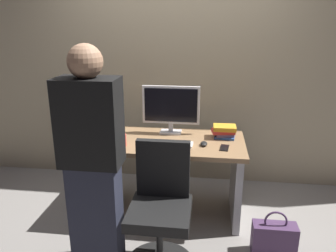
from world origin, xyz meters
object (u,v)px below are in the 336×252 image
object	(u,v)px
office_chair	(161,213)
person_at_desk	(93,165)
desk	(169,163)
keyboard	(168,144)
handbag	(274,238)
monitor	(171,107)
cup_by_monitor	(119,128)
mouse	(204,144)
cup_near_keyboard	(122,140)
book_stack	(224,131)
cell_phone	(224,148)

from	to	relation	value
office_chair	person_at_desk	xyz separation A→B (m)	(-0.44, -0.13, 0.41)
desk	keyboard	size ratio (longest dim) A/B	3.17
keyboard	handbag	world-z (taller)	keyboard
desk	monitor	world-z (taller)	monitor
handbag	cup_by_monitor	bearing A→B (deg)	155.17
person_at_desk	monitor	world-z (taller)	person_at_desk
desk	handbag	distance (m)	1.09
mouse	handbag	world-z (taller)	mouse
keyboard	handbag	bearing A→B (deg)	-20.27
monitor	cup_near_keyboard	world-z (taller)	monitor
office_chair	cup_by_monitor	xyz separation A→B (m)	(-0.53, 0.85, 0.35)
person_at_desk	cup_by_monitor	world-z (taller)	person_at_desk
person_at_desk	mouse	distance (m)	1.04
cup_near_keyboard	mouse	bearing A→B (deg)	7.53
monitor	mouse	xyz separation A→B (m)	(0.32, -0.30, -0.24)
cup_near_keyboard	cup_by_monitor	size ratio (longest dim) A/B	1.11
keyboard	book_stack	size ratio (longest dim) A/B	1.92
mouse	desk	bearing A→B (deg)	163.23
person_at_desk	cell_phone	xyz separation A→B (m)	(0.90, 0.70, -0.10)
cup_near_keyboard	monitor	bearing A→B (deg)	46.49
monitor	cup_by_monitor	size ratio (longest dim) A/B	5.72
cell_phone	cup_by_monitor	bearing A→B (deg)	171.78
cup_near_keyboard	person_at_desk	bearing A→B (deg)	-92.53
book_stack	person_at_desk	bearing A→B (deg)	-133.09
desk	book_stack	distance (m)	0.59
handbag	cell_phone	bearing A→B (deg)	137.80
mouse	cup_by_monitor	size ratio (longest dim) A/B	1.06
desk	person_at_desk	distance (m)	0.99
mouse	cup_near_keyboard	bearing A→B (deg)	-172.47
office_chair	handbag	world-z (taller)	office_chair
cell_phone	handbag	distance (m)	0.81
monitor	keyboard	world-z (taller)	monitor
office_chair	monitor	size ratio (longest dim) A/B	1.74
keyboard	cell_phone	world-z (taller)	keyboard
mouse	cell_phone	xyz separation A→B (m)	(0.18, -0.04, -0.01)
person_at_desk	monitor	size ratio (longest dim) A/B	3.03
cup_by_monitor	handbag	world-z (taller)	cup_by_monitor
desk	cup_by_monitor	bearing A→B (deg)	164.09
cup_by_monitor	cell_phone	size ratio (longest dim) A/B	0.66
book_stack	handbag	xyz separation A→B (m)	(0.40, -0.63, -0.66)
keyboard	cup_near_keyboard	world-z (taller)	cup_near_keyboard
cup_near_keyboard	cup_by_monitor	distance (m)	0.35
keyboard	cup_by_monitor	world-z (taller)	cup_by_monitor
desk	keyboard	xyz separation A→B (m)	(0.01, -0.11, 0.24)
monitor	book_stack	bearing A→B (deg)	-8.82
person_at_desk	mouse	xyz separation A→B (m)	(0.73, 0.74, -0.09)
office_chair	keyboard	world-z (taller)	office_chair
person_at_desk	monitor	bearing A→B (deg)	68.95
mouse	office_chair	bearing A→B (deg)	-115.16
office_chair	monitor	xyz separation A→B (m)	(-0.04, 0.91, 0.56)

